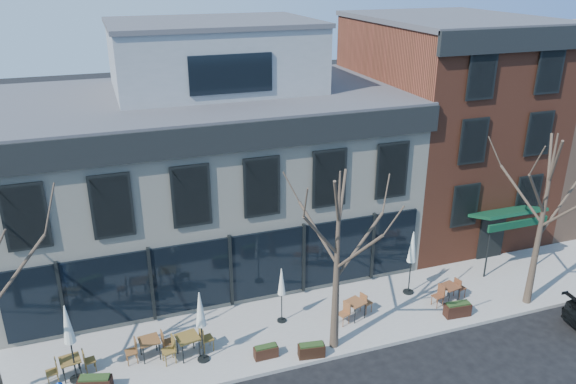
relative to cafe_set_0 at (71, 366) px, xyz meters
name	(u,v)px	position (x,y,z in m)	size (l,w,h in m)	color
ground	(232,308)	(6.35, 2.44, -0.61)	(120.00, 120.00, 0.00)	black
sidewalk_front	(322,320)	(9.60, 0.29, -0.53)	(33.50, 4.70, 0.15)	gray
corner_building	(204,166)	(6.42, 7.50, 4.12)	(18.39, 10.39, 11.10)	beige
red_brick_building	(442,124)	(19.35, 7.42, 5.03)	(8.20, 11.78, 11.18)	brown
bg_building	(572,115)	(29.35, 8.44, 4.39)	(12.00, 12.00, 10.00)	#8C664C
tree_mid	(337,261)	(9.36, -1.47, 3.19)	(3.50, 3.55, 7.04)	#382B21
tree_right	(542,220)	(18.36, -1.47, 3.41)	(3.72, 3.77, 7.48)	#382B21
cafe_set_0	(71,366)	(0.00, 0.00, 0.00)	(1.73, 0.78, 0.89)	brown
cafe_set_1	(150,346)	(2.72, 0.14, 0.03)	(1.83, 0.79, 0.95)	brown
cafe_set_2	(188,344)	(4.05, -0.25, 0.08)	(2.02, 0.91, 1.04)	brown
cafe_set_4	(355,308)	(10.88, -0.08, 0.02)	(1.81, 1.01, 0.93)	brown
cafe_set_5	(449,291)	(15.19, -0.31, 0.02)	(1.81, 0.84, 0.93)	brown
umbrella_0	(68,329)	(0.14, -0.24, 1.67)	(0.48, 0.48, 3.02)	black
umbrella_1	(200,313)	(4.52, -0.65, 1.56)	(0.46, 0.46, 2.86)	black
umbrella_2	(282,284)	(7.99, 0.69, 1.25)	(0.39, 0.39, 2.43)	black
umbrella_4	(412,250)	(13.93, 0.85, 1.64)	(0.48, 0.48, 2.97)	black
planter_0	(95,384)	(0.76, -1.06, -0.15)	(1.17, 0.72, 0.61)	black
planter_1	(266,351)	(6.72, -1.26, -0.21)	(0.89, 0.36, 0.50)	black
planter_2	(311,350)	(8.31, -1.76, -0.19)	(1.02, 0.53, 0.55)	black
planter_3	(457,309)	(14.92, -1.34, -0.16)	(1.11, 0.52, 0.60)	black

